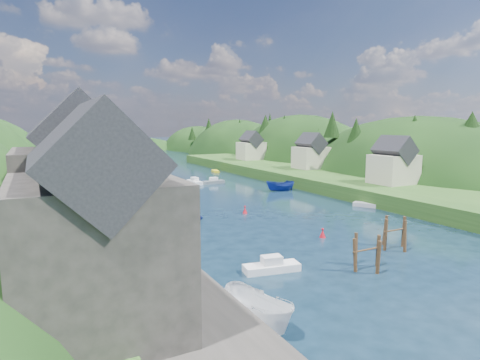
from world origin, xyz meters
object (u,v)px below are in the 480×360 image
piling_cluster_far (395,236)px  channel_buoy_far (245,210)px  piling_cluster_near (367,256)px  channel_buoy_near (323,233)px

piling_cluster_far → channel_buoy_far: bearing=105.6°
piling_cluster_near → channel_buoy_near: 10.13m
piling_cluster_far → channel_buoy_far: 22.34m
piling_cluster_far → piling_cluster_near: bearing=-155.9°
piling_cluster_near → piling_cluster_far: size_ratio=0.93×
channel_buoy_near → channel_buoy_far: same height
piling_cluster_far → channel_buoy_far: (-6.00, 21.50, -0.85)m
piling_cluster_near → channel_buoy_far: (0.94, 24.60, -0.72)m
channel_buoy_near → channel_buoy_far: (-1.99, 14.93, 0.00)m
piling_cluster_near → channel_buoy_far: piling_cluster_near is taller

